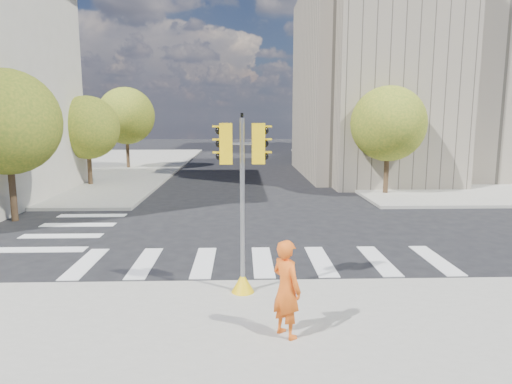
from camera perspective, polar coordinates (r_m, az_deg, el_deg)
ground at (r=16.13m, az=0.85°, el=-6.51°), size 160.00×160.00×0.00m
sidewalk_far_right at (r=46.60m, az=24.63°, el=3.12°), size 28.00×40.00×0.15m
sidewalk_far_left at (r=45.96m, az=-26.65°, el=2.91°), size 28.00×40.00×0.15m
civic_building at (r=38.39m, az=23.97°, el=12.79°), size 26.00×16.00×19.39m
office_tower at (r=62.74m, az=20.54°, el=18.45°), size 20.00×18.00×30.00m
tree_lw_near at (r=21.81m, az=-28.71°, el=7.66°), size 4.40×4.40×6.41m
tree_lw_mid at (r=31.09m, az=-20.33°, el=7.55°), size 4.00×4.00×5.77m
tree_lw_far at (r=40.69m, az=-15.93°, el=9.14°), size 4.80×4.80×6.95m
tree_re_near at (r=26.80m, az=16.22°, el=8.19°), size 4.20×4.20×6.16m
tree_re_mid at (r=38.40m, az=10.68°, el=9.07°), size 4.60×4.60×6.66m
tree_re_far at (r=50.19m, az=7.69°, el=8.60°), size 4.00×4.00×5.88m
lamp_near at (r=30.77m, az=14.85°, el=9.33°), size 0.35×0.18×8.11m
lamp_far at (r=44.37m, az=9.64°, el=9.39°), size 0.35×0.18×8.11m
traffic_signal at (r=10.95m, az=-1.70°, el=-3.42°), size 1.07×0.56×4.35m
photographer at (r=9.04m, az=3.82°, el=-11.94°), size 0.80×0.85×1.94m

